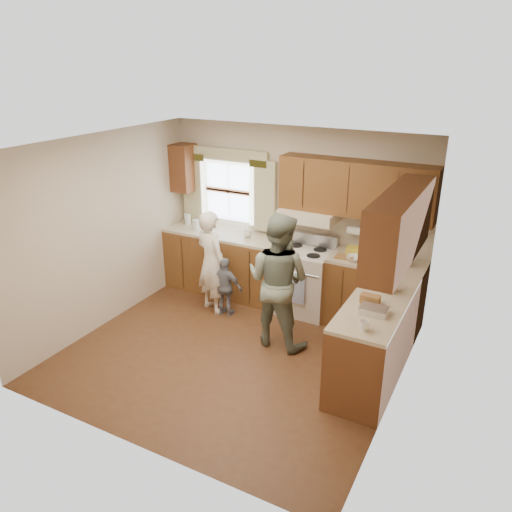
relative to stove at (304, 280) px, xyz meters
The scene contains 6 objects.
room 1.66m from the stove, 101.81° to the right, with size 3.80×3.80×3.80m.
kitchen_fixtures 0.61m from the stove, 48.74° to the right, with size 3.80×2.25×2.15m.
stove is the anchor object (origin of this frame).
woman_left 1.30m from the stove, 152.68° to the right, with size 0.53×0.35×1.45m, color white.
woman_right 1.01m from the stove, 87.06° to the right, with size 0.82×0.64×1.69m, color #23392F.
child 1.08m from the stove, 144.51° to the right, with size 0.49×0.21×0.84m, color slate.
Camera 1 is at (2.66, -4.44, 3.36)m, focal length 35.00 mm.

